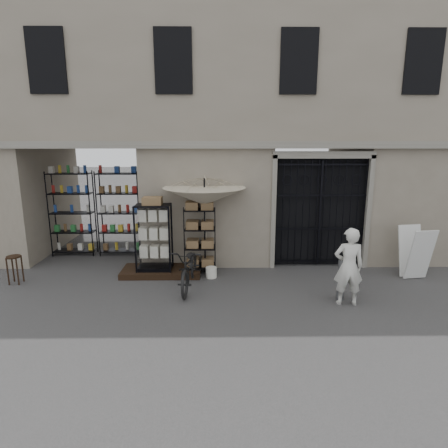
{
  "coord_description": "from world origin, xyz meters",
  "views": [
    {
      "loc": [
        -0.92,
        -7.56,
        3.38
      ],
      "look_at": [
        -0.8,
        1.4,
        1.35
      ],
      "focal_mm": 30.0,
      "sensor_mm": 36.0,
      "label": 1
    }
  ],
  "objects_px": {
    "white_bucket": "(211,272)",
    "bicycle": "(190,288)",
    "wooden_stool": "(15,269)",
    "shopkeeper": "(346,304)",
    "display_cabinet": "(154,241)",
    "wire_rack": "(200,240)",
    "easel_sign": "(415,253)",
    "steel_bollard": "(341,280)",
    "market_umbrella": "(204,191)"
  },
  "relations": [
    {
      "from": "shopkeeper",
      "to": "easel_sign",
      "type": "xyz_separation_m",
      "value": [
        2.17,
        1.48,
        0.66
      ]
    },
    {
      "from": "steel_bollard",
      "to": "shopkeeper",
      "type": "bearing_deg",
      "value": -77.58
    },
    {
      "from": "easel_sign",
      "to": "shopkeeper",
      "type": "bearing_deg",
      "value": -154.82
    },
    {
      "from": "display_cabinet",
      "to": "market_umbrella",
      "type": "height_order",
      "value": "market_umbrella"
    },
    {
      "from": "steel_bollard",
      "to": "wire_rack",
      "type": "bearing_deg",
      "value": 150.14
    },
    {
      "from": "bicycle",
      "to": "steel_bollard",
      "type": "relative_size",
      "value": 2.15
    },
    {
      "from": "white_bucket",
      "to": "bicycle",
      "type": "distance_m",
      "value": 0.83
    },
    {
      "from": "bicycle",
      "to": "shopkeeper",
      "type": "height_order",
      "value": "bicycle"
    },
    {
      "from": "wire_rack",
      "to": "wooden_stool",
      "type": "relative_size",
      "value": 2.57
    },
    {
      "from": "wooden_stool",
      "to": "market_umbrella",
      "type": "bearing_deg",
      "value": 9.33
    },
    {
      "from": "display_cabinet",
      "to": "white_bucket",
      "type": "bearing_deg",
      "value": 3.97
    },
    {
      "from": "market_umbrella",
      "to": "shopkeeper",
      "type": "distance_m",
      "value": 4.2
    },
    {
      "from": "display_cabinet",
      "to": "market_umbrella",
      "type": "distance_m",
      "value": 1.77
    },
    {
      "from": "bicycle",
      "to": "steel_bollard",
      "type": "distance_m",
      "value": 3.39
    },
    {
      "from": "market_umbrella",
      "to": "white_bucket",
      "type": "height_order",
      "value": "market_umbrella"
    },
    {
      "from": "white_bucket",
      "to": "market_umbrella",
      "type": "bearing_deg",
      "value": 111.85
    },
    {
      "from": "wooden_stool",
      "to": "shopkeeper",
      "type": "distance_m",
      "value": 7.66
    },
    {
      "from": "wire_rack",
      "to": "steel_bollard",
      "type": "relative_size",
      "value": 1.98
    },
    {
      "from": "white_bucket",
      "to": "steel_bollard",
      "type": "distance_m",
      "value": 3.13
    },
    {
      "from": "display_cabinet",
      "to": "bicycle",
      "type": "bearing_deg",
      "value": -30.05
    },
    {
      "from": "market_umbrella",
      "to": "easel_sign",
      "type": "distance_m",
      "value": 5.43
    },
    {
      "from": "bicycle",
      "to": "shopkeeper",
      "type": "relative_size",
      "value": 1.15
    },
    {
      "from": "shopkeeper",
      "to": "market_umbrella",
      "type": "bearing_deg",
      "value": -28.77
    },
    {
      "from": "display_cabinet",
      "to": "easel_sign",
      "type": "height_order",
      "value": "display_cabinet"
    },
    {
      "from": "wire_rack",
      "to": "easel_sign",
      "type": "bearing_deg",
      "value": -20.16
    },
    {
      "from": "display_cabinet",
      "to": "wire_rack",
      "type": "xyz_separation_m",
      "value": [
        1.15,
        0.24,
        -0.04
      ]
    },
    {
      "from": "white_bucket",
      "to": "easel_sign",
      "type": "distance_m",
      "value": 5.07
    },
    {
      "from": "display_cabinet",
      "to": "bicycle",
      "type": "xyz_separation_m",
      "value": [
        0.96,
        -0.86,
        -0.9
      ]
    },
    {
      "from": "shopkeeper",
      "to": "bicycle",
      "type": "bearing_deg",
      "value": -10.85
    },
    {
      "from": "white_bucket",
      "to": "wooden_stool",
      "type": "distance_m",
      "value": 4.7
    },
    {
      "from": "bicycle",
      "to": "steel_bollard",
      "type": "xyz_separation_m",
      "value": [
        3.29,
        -0.68,
        0.44
      ]
    },
    {
      "from": "easel_sign",
      "to": "bicycle",
      "type": "bearing_deg",
      "value": 176.67
    },
    {
      "from": "market_umbrella",
      "to": "wooden_stool",
      "type": "bearing_deg",
      "value": -170.67
    },
    {
      "from": "display_cabinet",
      "to": "bicycle",
      "type": "distance_m",
      "value": 1.57
    },
    {
      "from": "wire_rack",
      "to": "white_bucket",
      "type": "bearing_deg",
      "value": -71.21
    },
    {
      "from": "market_umbrella",
      "to": "white_bucket",
      "type": "relative_size",
      "value": 10.72
    },
    {
      "from": "display_cabinet",
      "to": "bicycle",
      "type": "relative_size",
      "value": 0.95
    },
    {
      "from": "display_cabinet",
      "to": "white_bucket",
      "type": "relative_size",
      "value": 6.6
    },
    {
      "from": "wooden_stool",
      "to": "bicycle",
      "type": "bearing_deg",
      "value": -4.5
    },
    {
      "from": "market_umbrella",
      "to": "bicycle",
      "type": "xyz_separation_m",
      "value": [
        -0.31,
        -1.07,
        -2.11
      ]
    },
    {
      "from": "steel_bollard",
      "to": "shopkeeper",
      "type": "xyz_separation_m",
      "value": [
        0.05,
        -0.24,
        -0.44
      ]
    },
    {
      "from": "wire_rack",
      "to": "bicycle",
      "type": "height_order",
      "value": "wire_rack"
    },
    {
      "from": "wire_rack",
      "to": "bicycle",
      "type": "xyz_separation_m",
      "value": [
        -0.19,
        -1.1,
        -0.86
      ]
    },
    {
      "from": "shopkeeper",
      "to": "steel_bollard",
      "type": "bearing_deg",
      "value": -73.05
    },
    {
      "from": "wire_rack",
      "to": "shopkeeper",
      "type": "distance_m",
      "value": 3.84
    },
    {
      "from": "bicycle",
      "to": "wooden_stool",
      "type": "xyz_separation_m",
      "value": [
        -4.2,
        0.33,
        0.36
      ]
    },
    {
      "from": "shopkeeper",
      "to": "easel_sign",
      "type": "height_order",
      "value": "easel_sign"
    },
    {
      "from": "market_umbrella",
      "to": "shopkeeper",
      "type": "xyz_separation_m",
      "value": [
        3.03,
        -1.99,
        -2.11
      ]
    },
    {
      "from": "market_umbrella",
      "to": "bicycle",
      "type": "relative_size",
      "value": 1.55
    },
    {
      "from": "wire_rack",
      "to": "market_umbrella",
      "type": "distance_m",
      "value": 1.26
    }
  ]
}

